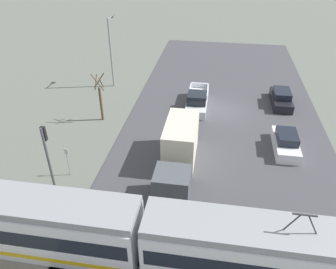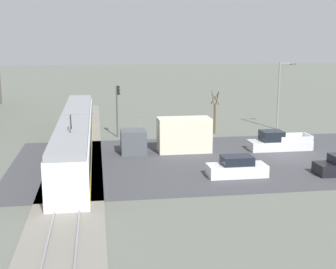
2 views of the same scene
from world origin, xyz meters
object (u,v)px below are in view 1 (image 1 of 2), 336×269
Objects in this scene: sedan_car_0 at (286,143)px; street_lamp_near_crossing at (111,48)px; no_parking_sign at (67,159)px; light_rail_tram at (142,237)px; box_truck at (179,150)px; sedan_car_1 at (281,98)px; street_tree at (101,99)px; pickup_truck at (197,101)px; traffic_light_pole at (48,154)px.

street_lamp_near_crossing reaches higher than sedan_car_0.
light_rail_tram is at bearing 137.91° from no_parking_sign.
no_parking_sign is (7.83, 2.26, -0.10)m from box_truck.
sedan_car_1 is 22.08m from no_parking_sign.
light_rail_tram is at bearing 84.25° from box_truck.
light_rail_tram reaches higher than sedan_car_1.
street_tree is 0.62× the size of street_lamp_near_crossing.
pickup_truck is 10.03m from sedan_car_0.
light_rail_tram reaches higher than box_truck.
light_rail_tram is 6.42× the size of street_tree.
street_lamp_near_crossing is (8.50, -22.53, 2.64)m from light_rail_tram.
box_truck is 9.11m from sedan_car_0.
light_rail_tram is 5.57× the size of traffic_light_pole.
street_lamp_near_crossing is (9.95, -4.05, 3.67)m from pickup_truck.
light_rail_tram is at bearing 116.38° from street_tree.
no_parking_sign is (16.18, 5.83, 0.70)m from sedan_car_0.
pickup_truck is 11.35m from street_lamp_near_crossing.
light_rail_tram is 8.60m from box_truck.
light_rail_tram is 9.40m from no_parking_sign.
light_rail_tram is at bearing 85.53° from pickup_truck.
street_tree is at bearing -160.99° from sedan_car_1.
light_rail_tram reaches higher than no_parking_sign.
box_truck reaches higher than sedan_car_1.
sedan_car_0 is 20.87m from street_lamp_near_crossing.
street_tree is at bearing -88.15° from no_parking_sign.
traffic_light_pole is 3.06m from no_parking_sign.
traffic_light_pole reaches higher than sedan_car_0.
box_truck is 1.72× the size of sedan_car_1.
sedan_car_0 is 0.58× the size of street_lamp_near_crossing.
sedan_car_0 is (-7.76, 6.35, -0.04)m from pickup_truck.
traffic_light_pole reaches higher than light_rail_tram.
no_parking_sign is at bearing -89.33° from traffic_light_pole.
street_lamp_near_crossing is at bearing -84.61° from no_parking_sign.
sedan_car_0 is 1.90× the size of no_parking_sign.
pickup_truck reaches higher than sedan_car_1.
pickup_truck is at bearing -155.92° from street_tree.
box_truck is 1.41× the size of pickup_truck.
street_tree is (8.10, -6.04, 0.63)m from box_truck.
no_parking_sign is (16.88, 14.21, 0.71)m from sedan_car_1.
no_parking_sign reaches higher than sedan_car_1.
sedan_car_1 is 1.00× the size of street_tree.
pickup_truck is (-0.58, -9.92, -0.76)m from box_truck.
sedan_car_0 is at bearing 149.57° from street_lamp_near_crossing.
sedan_car_0 is 8.41m from sedan_car_1.
street_lamp_near_crossing reaches higher than box_truck.
street_lamp_near_crossing is at bearing -85.18° from traffic_light_pole.
pickup_truck is 8.71m from sedan_car_1.
sedan_car_0 is 17.21m from no_parking_sign.
box_truck is (-0.86, -8.56, -0.27)m from light_rail_tram.
light_rail_tram is 5.23× the size of pickup_truck.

